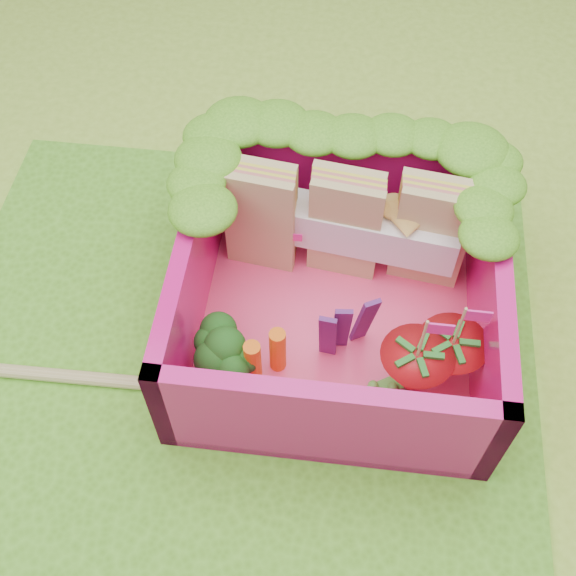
% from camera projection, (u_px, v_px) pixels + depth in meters
% --- Properties ---
extents(ground, '(14.00, 14.00, 0.00)m').
position_uv_depth(ground, '(231.00, 380.00, 3.10)').
color(ground, '#8CB733').
rests_on(ground, ground).
extents(placemat, '(2.60, 2.60, 0.03)m').
position_uv_depth(placemat, '(230.00, 378.00, 3.09)').
color(placemat, '#55A124').
rests_on(placemat, ground).
extents(bento_floor, '(1.30, 1.30, 0.05)m').
position_uv_depth(bento_floor, '(335.00, 322.00, 3.21)').
color(bento_floor, '#FF4176').
rests_on(bento_floor, placemat).
extents(bento_box, '(1.30, 1.30, 0.55)m').
position_uv_depth(bento_box, '(338.00, 289.00, 3.00)').
color(bento_box, '#E01279').
rests_on(bento_box, placemat).
extents(lettuce_ruffle, '(1.43, 0.76, 0.11)m').
position_uv_depth(lettuce_ruffle, '(352.00, 154.00, 2.99)').
color(lettuce_ruffle, '#3B8418').
rests_on(lettuce_ruffle, bento_box).
extents(sandwich_stack, '(1.07, 0.30, 0.55)m').
position_uv_depth(sandwich_stack, '(346.00, 224.00, 3.15)').
color(sandwich_stack, tan).
rests_on(sandwich_stack, bento_floor).
extents(broccoli, '(0.35, 0.35, 0.25)m').
position_uv_depth(broccoli, '(226.00, 350.00, 2.89)').
color(broccoli, '#67A750').
rests_on(broccoli, bento_floor).
extents(carrot_sticks, '(0.16, 0.16, 0.29)m').
position_uv_depth(carrot_sticks, '(265.00, 358.00, 2.92)').
color(carrot_sticks, orange).
rests_on(carrot_sticks, bento_floor).
extents(purple_wedges, '(0.22, 0.13, 0.38)m').
position_uv_depth(purple_wedges, '(345.00, 328.00, 2.93)').
color(purple_wedges, '#4F1B5E').
rests_on(purple_wedges, bento_floor).
extents(strawberry_left, '(0.29, 0.29, 0.53)m').
position_uv_depth(strawberry_left, '(412.00, 373.00, 2.86)').
color(strawberry_left, red).
rests_on(strawberry_left, bento_floor).
extents(strawberry_right, '(0.28, 0.28, 0.52)m').
position_uv_depth(strawberry_right, '(447.00, 360.00, 2.90)').
color(strawberry_right, red).
rests_on(strawberry_right, bento_floor).
extents(snap_peas, '(0.59, 0.48, 0.05)m').
position_uv_depth(snap_peas, '(417.00, 367.00, 3.02)').
color(snap_peas, green).
rests_on(snap_peas, bento_floor).
extents(chopsticks, '(2.05, 0.10, 0.05)m').
position_uv_depth(chopsticks, '(19.00, 372.00, 3.06)').
color(chopsticks, tan).
rests_on(chopsticks, placemat).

